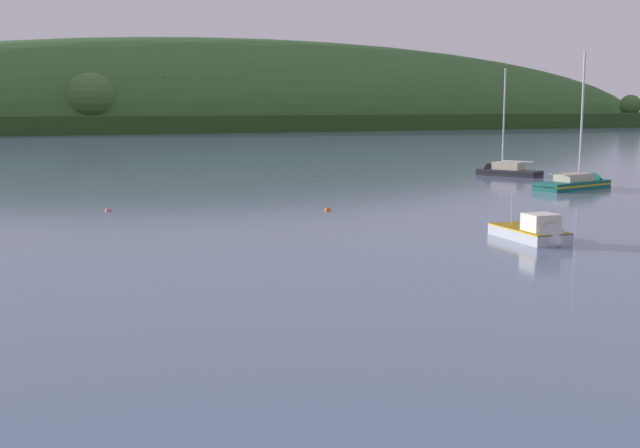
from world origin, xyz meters
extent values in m
cube|color=#27431B|center=(17.53, 257.83, 2.50)|extent=(460.82, 102.85, 5.00)
ellipsoid|color=#38602D|center=(60.14, 286.29, 0.00)|extent=(371.06, 116.77, 63.04)
sphere|color=#476B38|center=(3.30, 244.60, 10.11)|extent=(14.60, 14.60, 14.60)
sphere|color=#476B38|center=(209.00, 258.97, 7.89)|extent=(8.26, 8.26, 8.26)
cube|color=#4C4C51|center=(23.64, 247.56, 1.00)|extent=(4.34, 4.34, 2.00)
cylinder|color=#BCB293|center=(23.64, 247.56, 9.26)|extent=(1.45, 1.45, 14.52)
cylinder|color=#BCB293|center=(20.44, 249.33, 15.36)|extent=(8.39, 5.13, 0.80)
cube|color=#333338|center=(25.08, 246.76, 15.36)|extent=(2.27, 2.49, 1.74)
cube|color=#0F564C|center=(34.70, 62.03, 0.10)|extent=(8.64, 5.04, 1.32)
cone|color=#0F564C|center=(38.61, 63.19, 0.10)|extent=(2.73, 3.18, 2.71)
cube|color=gold|center=(34.70, 62.03, 0.42)|extent=(8.65, 5.06, 0.15)
cube|color=#BCB299|center=(34.89, 62.09, 1.11)|extent=(4.07, 2.89, 0.70)
cylinder|color=silver|center=(35.68, 62.32, 6.78)|extent=(0.20, 0.20, 12.04)
cylinder|color=silver|center=(33.62, 61.71, 1.61)|extent=(4.16, 1.37, 0.16)
cube|color=#232328|center=(37.13, 76.55, 0.09)|extent=(5.65, 7.43, 1.19)
cone|color=#232328|center=(35.41, 79.66, 0.09)|extent=(2.98, 2.73, 2.42)
cube|color=black|center=(37.13, 76.55, 0.38)|extent=(5.67, 7.44, 0.14)
cube|color=#BCB299|center=(37.05, 76.71, 1.10)|extent=(3.05, 3.63, 0.84)
cylinder|color=silver|center=(36.70, 77.33, 6.30)|extent=(0.18, 0.18, 11.23)
cylinder|color=silver|center=(37.61, 75.70, 1.67)|extent=(1.93, 3.33, 0.14)
cube|color=#ADB2BC|center=(14.19, 38.71, 0.18)|extent=(2.41, 5.29, 1.01)
cone|color=#ADB2BC|center=(14.17, 36.08, 0.18)|extent=(2.13, 0.84, 2.13)
cube|color=gold|center=(14.19, 38.71, 0.65)|extent=(2.46, 5.29, 0.08)
cube|color=silver|center=(14.18, 37.54, 1.18)|extent=(1.71, 1.65, 1.00)
cube|color=#192833|center=(14.17, 36.78, 1.33)|extent=(1.51, 0.06, 0.56)
cylinder|color=#B2B2B7|center=(14.21, 40.59, 1.71)|extent=(0.06, 0.06, 2.05)
sphere|color=#E06675|center=(-8.06, 60.24, 0.00)|extent=(0.48, 0.48, 0.48)
cylinder|color=black|center=(-8.06, 60.24, 0.28)|extent=(0.04, 0.04, 0.08)
sphere|color=#EA5B19|center=(7.56, 55.08, 0.00)|extent=(0.50, 0.50, 0.50)
cylinder|color=black|center=(7.56, 55.08, 0.29)|extent=(0.04, 0.04, 0.08)
camera|label=1|loc=(-13.10, -1.28, 7.84)|focal=45.19mm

